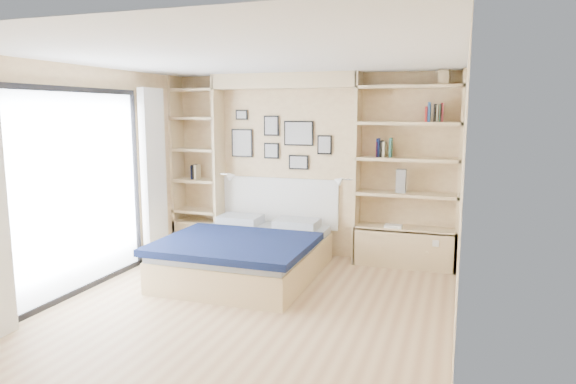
% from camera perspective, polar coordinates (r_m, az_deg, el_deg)
% --- Properties ---
extents(ground, '(4.50, 4.50, 0.00)m').
position_cam_1_polar(ground, '(5.34, -4.67, -13.05)').
color(ground, tan).
rests_on(ground, ground).
extents(room_shell, '(4.50, 4.50, 4.50)m').
position_cam_1_polar(room_shell, '(6.57, -2.63, 0.88)').
color(room_shell, beige).
rests_on(room_shell, ground).
extents(bed, '(1.75, 2.23, 1.07)m').
position_cam_1_polar(bed, '(6.38, -4.52, -6.74)').
color(bed, '#D3B88A').
rests_on(bed, ground).
extents(photo_gallery, '(1.48, 0.02, 0.82)m').
position_cam_1_polar(photo_gallery, '(7.20, -1.12, 5.81)').
color(photo_gallery, black).
rests_on(photo_gallery, ground).
extents(reading_lamps, '(1.92, 0.12, 0.15)m').
position_cam_1_polar(reading_lamps, '(6.99, -0.55, 1.57)').
color(reading_lamps, silver).
rests_on(reading_lamps, ground).
extents(shelf_decor, '(3.56, 0.23, 2.03)m').
position_cam_1_polar(shelf_decor, '(6.68, 11.09, 6.18)').
color(shelf_decor, '#B52C47').
rests_on(shelf_decor, ground).
extents(deck_chair, '(0.71, 0.96, 0.87)m').
position_cam_1_polar(deck_chair, '(8.07, -23.69, -3.12)').
color(deck_chair, tan).
rests_on(deck_chair, ground).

